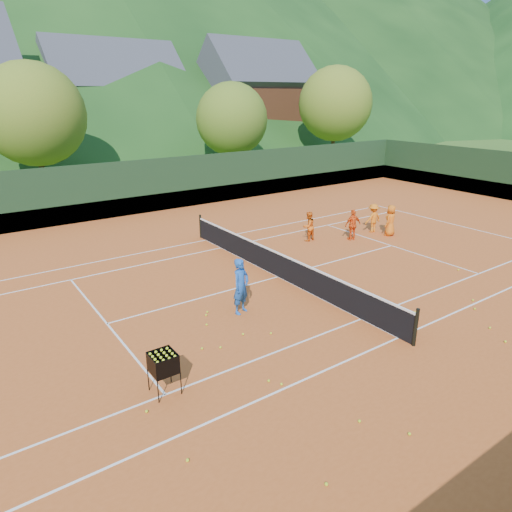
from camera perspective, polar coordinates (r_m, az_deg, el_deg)
ground at (r=16.98m, az=2.79°, el=-2.67°), size 400.00×400.00×0.00m
clay_court at (r=16.98m, az=2.80°, el=-2.64°), size 40.00×24.00×0.02m
coach at (r=13.94m, az=-1.89°, el=-3.79°), size 0.75×0.62×1.76m
student_a at (r=21.06m, az=6.57°, el=3.71°), size 0.72×0.59×1.37m
student_b at (r=21.51m, az=12.01°, el=3.83°), size 0.89×0.49×1.43m
student_c at (r=22.62m, az=16.47°, el=4.29°), size 0.82×0.64×1.48m
student_d at (r=22.98m, az=14.43°, el=4.61°), size 0.94×0.57×1.41m
tennis_ball_0 at (r=13.03m, az=-1.64°, el=-9.74°), size 0.07×0.07×0.07m
tennis_ball_1 at (r=14.32m, az=-6.10°, el=-6.97°), size 0.07×0.07×0.07m
tennis_ball_2 at (r=8.93m, az=8.79°, el=-26.35°), size 0.07×0.07×0.07m
tennis_ball_3 at (r=10.53m, az=-13.52°, el=-18.36°), size 0.07×0.07×0.07m
tennis_ball_5 at (r=16.00m, az=25.68°, el=-5.96°), size 0.07×0.07×0.07m
tennis_ball_6 at (r=14.14m, az=-6.25°, el=-7.35°), size 0.07×0.07×0.07m
tennis_ball_8 at (r=12.44m, az=-6.76°, el=-11.41°), size 0.07×0.07×0.07m
tennis_ball_9 at (r=11.15m, az=1.60°, el=-15.33°), size 0.07×0.07×0.07m
tennis_ball_11 at (r=14.73m, az=16.05°, el=-6.89°), size 0.07×0.07×0.07m
tennis_ball_12 at (r=9.32m, az=-8.55°, el=-23.93°), size 0.07×0.07×0.07m
tennis_ball_13 at (r=16.61m, az=25.48°, el=-5.01°), size 0.07×0.07×0.07m
tennis_ball_15 at (r=10.26m, az=12.81°, el=-19.48°), size 0.07×0.07×0.07m
tennis_ball_16 at (r=10.21m, az=18.64°, el=-20.33°), size 0.07×0.07×0.07m
tennis_ball_19 at (r=14.97m, az=27.20°, el=-7.98°), size 0.07×0.07×0.07m
tennis_ball_20 at (r=11.06m, az=3.20°, el=-15.70°), size 0.07×0.07×0.07m
tennis_ball_21 at (r=15.06m, az=19.22°, el=-6.65°), size 0.07×0.07×0.07m
tennis_ball_22 at (r=13.59m, az=-6.20°, el=-8.51°), size 0.07×0.07×0.07m
tennis_ball_23 at (r=14.76m, az=13.22°, el=-6.56°), size 0.07×0.07×0.07m
tennis_ball_24 at (r=12.45m, az=-4.46°, el=-11.32°), size 0.07×0.07×0.07m
tennis_ball_25 at (r=14.39m, az=28.72°, el=-9.37°), size 0.07×0.07×0.07m
tennis_ball_26 at (r=19.17m, az=23.97°, el=-1.59°), size 0.07×0.07×0.07m
tennis_ball_27 at (r=13.08m, az=1.88°, el=-9.62°), size 0.07×0.07×0.07m
court_lines at (r=16.98m, az=2.80°, el=-2.60°), size 23.83×11.03×0.00m
tennis_net at (r=16.79m, az=2.82°, el=-1.03°), size 0.10×12.07×1.10m
perimeter_fence at (r=16.55m, az=2.87°, el=1.40°), size 40.40×24.24×3.00m
ball_hopper at (r=10.64m, az=-11.53°, el=-13.05°), size 0.57×0.57×1.00m
chalet_mid at (r=48.98m, az=-17.10°, el=17.15°), size 12.65×8.82×11.45m
chalet_right at (r=51.75m, az=0.00°, el=18.35°), size 11.50×8.82×11.91m
tree_b at (r=32.90m, az=-26.06°, el=15.59°), size 6.40×6.40×8.40m
tree_c at (r=37.09m, az=-3.03°, el=16.70°), size 5.60×5.60×7.35m
tree_d at (r=45.31m, az=9.87°, el=18.22°), size 6.80×6.80×8.93m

